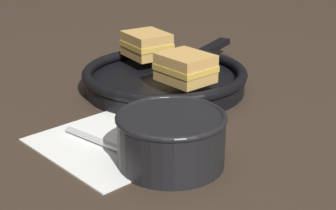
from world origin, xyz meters
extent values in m
plane|color=#382B21|center=(0.00, 0.00, 0.00)|extent=(4.00, 4.00, 0.00)
cube|color=white|center=(-0.03, -0.06, 0.00)|extent=(0.22, 0.19, 0.00)
cylinder|color=black|center=(0.07, -0.04, 0.03)|extent=(0.14, 0.14, 0.07)
cylinder|color=gold|center=(0.07, -0.04, 0.06)|extent=(0.12, 0.12, 0.01)
torus|color=black|center=(0.07, -0.04, 0.07)|extent=(0.14, 0.14, 0.01)
cube|color=silver|center=(-0.05, -0.07, 0.01)|extent=(0.11, 0.01, 0.01)
ellipsoid|color=silver|center=(0.03, -0.07, 0.01)|extent=(0.05, 0.03, 0.01)
cylinder|color=black|center=(-0.13, 0.16, 0.01)|extent=(0.29, 0.29, 0.02)
torus|color=black|center=(-0.13, 0.16, 0.03)|extent=(0.30, 0.30, 0.02)
cube|color=black|center=(-0.18, 0.36, 0.03)|extent=(0.05, 0.13, 0.01)
cube|color=tan|center=(-0.20, 0.19, 0.05)|extent=(0.10, 0.09, 0.02)
cube|color=gold|center=(-0.20, 0.19, 0.07)|extent=(0.10, 0.09, 0.01)
cube|color=tan|center=(-0.20, 0.19, 0.08)|extent=(0.10, 0.09, 0.02)
cube|color=tan|center=(-0.05, 0.13, 0.05)|extent=(0.09, 0.08, 0.02)
cube|color=gold|center=(-0.05, 0.13, 0.07)|extent=(0.09, 0.08, 0.01)
cube|color=tan|center=(-0.05, 0.13, 0.08)|extent=(0.09, 0.08, 0.02)
camera|label=1|loc=(0.47, -0.48, 0.32)|focal=55.00mm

